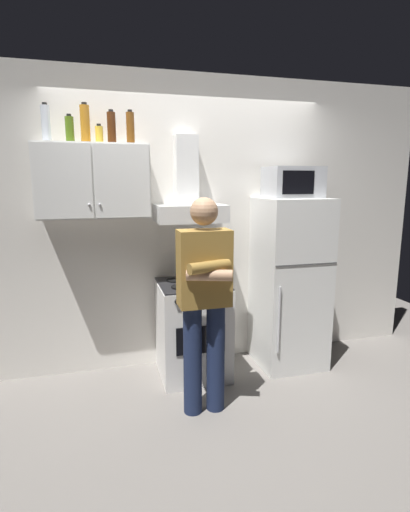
{
  "coord_description": "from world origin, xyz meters",
  "views": [
    {
      "loc": [
        -0.81,
        -3.02,
        1.75
      ],
      "look_at": [
        0.0,
        0.0,
        1.15
      ],
      "focal_mm": 27.44,
      "sensor_mm": 36.0,
      "label": 1
    }
  ],
  "objects_px": {
    "stove_oven": "(193,329)",
    "bottle_olive_oil": "(70,130)",
    "bottle_liquor_amber": "(85,124)",
    "bottle_beer_brown": "(130,128)",
    "microwave": "(293,182)",
    "person_standing": "(204,299)",
    "bottle_rum_dark": "(112,128)",
    "range_hood": "(189,199)",
    "bottle_spice_jar": "(99,135)",
    "bottle_vodka_clear": "(46,124)",
    "upper_cabinet": "(94,181)",
    "refrigerator": "(289,283)"
  },
  "relations": [
    {
      "from": "stove_oven",
      "to": "bottle_olive_oil",
      "type": "relative_size",
      "value": 3.91
    },
    {
      "from": "bottle_liquor_amber",
      "to": "bottle_beer_brown",
      "type": "bearing_deg",
      "value": 0.6
    },
    {
      "from": "microwave",
      "to": "bottle_olive_oil",
      "type": "xyz_separation_m",
      "value": [
        -1.91,
        0.12,
        0.41
      ]
    },
    {
      "from": "bottle_olive_oil",
      "to": "bottle_liquor_amber",
      "type": "distance_m",
      "value": 0.13
    },
    {
      "from": "stove_oven",
      "to": "person_standing",
      "type": "distance_m",
      "value": 0.77
    },
    {
      "from": "bottle_rum_dark",
      "to": "range_hood",
      "type": "bearing_deg",
      "value": -2.16
    },
    {
      "from": "person_standing",
      "to": "bottle_rum_dark",
      "type": "xyz_separation_m",
      "value": [
        -0.59,
        0.76,
        1.28
      ]
    },
    {
      "from": "bottle_rum_dark",
      "to": "bottle_liquor_amber",
      "type": "distance_m",
      "value": 0.21
    },
    {
      "from": "bottle_spice_jar",
      "to": "bottle_rum_dark",
      "type": "relative_size",
      "value": 0.57
    },
    {
      "from": "bottle_spice_jar",
      "to": "range_hood",
      "type": "bearing_deg",
      "value": -0.07
    },
    {
      "from": "bottle_olive_oil",
      "to": "bottle_beer_brown",
      "type": "bearing_deg",
      "value": -0.41
    },
    {
      "from": "bottle_spice_jar",
      "to": "bottle_beer_brown",
      "type": "xyz_separation_m",
      "value": [
        0.25,
        0.01,
        0.06
      ]
    },
    {
      "from": "bottle_vodka_clear",
      "to": "bottle_spice_jar",
      "type": "relative_size",
      "value": 1.97
    },
    {
      "from": "microwave",
      "to": "bottle_vodka_clear",
      "type": "xyz_separation_m",
      "value": [
        -2.09,
        0.15,
        0.46
      ]
    },
    {
      "from": "bottle_spice_jar",
      "to": "bottle_beer_brown",
      "type": "distance_m",
      "value": 0.26
    },
    {
      "from": "range_hood",
      "to": "bottle_spice_jar",
      "type": "xyz_separation_m",
      "value": [
        -0.74,
        0.0,
        0.52
      ]
    },
    {
      "from": "bottle_beer_brown",
      "to": "bottle_liquor_amber",
      "type": "relative_size",
      "value": 0.88
    },
    {
      "from": "upper_cabinet",
      "to": "person_standing",
      "type": "relative_size",
      "value": 0.55
    },
    {
      "from": "bottle_spice_jar",
      "to": "bottle_vodka_clear",
      "type": "bearing_deg",
      "value": 174.16
    },
    {
      "from": "upper_cabinet",
      "to": "range_hood",
      "type": "xyz_separation_m",
      "value": [
        0.8,
        0.0,
        -0.15
      ]
    },
    {
      "from": "stove_oven",
      "to": "microwave",
      "type": "distance_m",
      "value": 1.62
    },
    {
      "from": "upper_cabinet",
      "to": "bottle_rum_dark",
      "type": "relative_size",
      "value": 3.31
    },
    {
      "from": "refrigerator",
      "to": "stove_oven",
      "type": "bearing_deg",
      "value": -179.96
    },
    {
      "from": "refrigerator",
      "to": "bottle_liquor_amber",
      "type": "bearing_deg",
      "value": 175.73
    },
    {
      "from": "upper_cabinet",
      "to": "bottle_liquor_amber",
      "type": "bearing_deg",
      "value": 167.53
    },
    {
      "from": "range_hood",
      "to": "refrigerator",
      "type": "relative_size",
      "value": 0.47
    },
    {
      "from": "microwave",
      "to": "bottle_beer_brown",
      "type": "xyz_separation_m",
      "value": [
        -1.43,
        0.12,
        0.44
      ]
    },
    {
      "from": "refrigerator",
      "to": "bottle_olive_oil",
      "type": "bearing_deg",
      "value": 175.78
    },
    {
      "from": "upper_cabinet",
      "to": "refrigerator",
      "type": "xyz_separation_m",
      "value": [
        1.75,
        -0.12,
        -0.95
      ]
    },
    {
      "from": "upper_cabinet",
      "to": "bottle_liquor_amber",
      "type": "relative_size",
      "value": 2.86
    },
    {
      "from": "microwave",
      "to": "person_standing",
      "type": "xyz_separation_m",
      "value": [
        -1.0,
        -0.62,
        -0.84
      ]
    },
    {
      "from": "refrigerator",
      "to": "bottle_spice_jar",
      "type": "xyz_separation_m",
      "value": [
        -1.69,
        0.13,
        1.32
      ]
    },
    {
      "from": "upper_cabinet",
      "to": "microwave",
      "type": "distance_m",
      "value": 1.75
    },
    {
      "from": "person_standing",
      "to": "bottle_vodka_clear",
      "type": "bearing_deg",
      "value": 144.63
    },
    {
      "from": "bottle_spice_jar",
      "to": "bottle_liquor_amber",
      "type": "bearing_deg",
      "value": 176.12
    },
    {
      "from": "bottle_vodka_clear",
      "to": "bottle_rum_dark",
      "type": "bearing_deg",
      "value": -2.06
    },
    {
      "from": "person_standing",
      "to": "bottle_olive_oil",
      "type": "relative_size",
      "value": 7.34
    },
    {
      "from": "upper_cabinet",
      "to": "bottle_olive_oil",
      "type": "xyz_separation_m",
      "value": [
        -0.16,
        0.02,
        0.4
      ]
    },
    {
      "from": "microwave",
      "to": "bottle_liquor_amber",
      "type": "height_order",
      "value": "bottle_liquor_amber"
    },
    {
      "from": "bottle_olive_oil",
      "to": "bottle_liquor_amber",
      "type": "bearing_deg",
      "value": -3.39
    },
    {
      "from": "microwave",
      "to": "bottle_olive_oil",
      "type": "bearing_deg",
      "value": 176.33
    },
    {
      "from": "stove_oven",
      "to": "range_hood",
      "type": "distance_m",
      "value": 1.17
    },
    {
      "from": "range_hood",
      "to": "bottle_spice_jar",
      "type": "relative_size",
      "value": 4.85
    },
    {
      "from": "microwave",
      "to": "bottle_beer_brown",
      "type": "height_order",
      "value": "bottle_beer_brown"
    },
    {
      "from": "person_standing",
      "to": "bottle_rum_dark",
      "type": "bearing_deg",
      "value": 127.8
    },
    {
      "from": "stove_oven",
      "to": "refrigerator",
      "type": "height_order",
      "value": "refrigerator"
    },
    {
      "from": "bottle_vodka_clear",
      "to": "bottle_rum_dark",
      "type": "height_order",
      "value": "bottle_vodka_clear"
    },
    {
      "from": "bottle_vodka_clear",
      "to": "stove_oven",
      "type": "bearing_deg",
      "value": -8.42
    },
    {
      "from": "microwave",
      "to": "bottle_rum_dark",
      "type": "bearing_deg",
      "value": 175.26
    },
    {
      "from": "bottle_spice_jar",
      "to": "bottle_beer_brown",
      "type": "bearing_deg",
      "value": 2.47
    }
  ]
}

